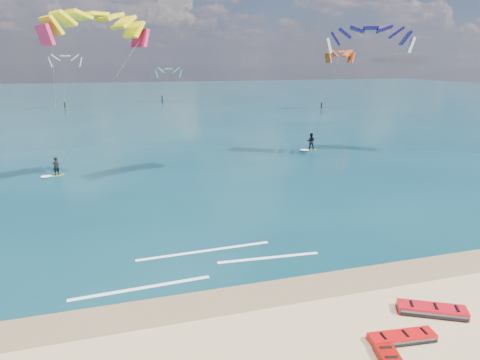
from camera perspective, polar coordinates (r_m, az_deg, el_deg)
The scene contains 9 objects.
ground at distance 54.41m, azimuth -11.82°, elevation 4.51°, with size 320.00×320.00×0.00m, color tan.
wet_sand_strip at distance 19.67m, azimuth -1.80°, elevation -15.62°, with size 320.00×2.40×0.01m, color brown.
sea at distance 117.79m, azimuth -14.64°, elevation 10.20°, with size 320.00×200.00×0.04m, color #0A2F38.
packed_kite_left at distance 18.29m, azimuth 20.74°, elevation -19.43°, with size 2.74×0.98×0.36m, color red, non-canonical shape.
packed_kite_mid at distance 20.36m, azimuth 24.17°, elevation -15.97°, with size 2.94×1.15×0.42m, color red, non-canonical shape.
kitesurfer_main at distance 37.84m, azimuth -21.29°, elevation 10.72°, with size 11.46×9.47×15.03m.
kitesurfer_far at distance 47.86m, azimuth 13.23°, elevation 12.31°, with size 9.75×10.07×14.92m.
shoreline_foam at distance 22.64m, azimuth -4.72°, elevation -11.08°, with size 12.76×3.65×0.01m.
distant_kites at distance 92.82m, azimuth -18.58°, elevation 12.06°, with size 81.71×39.38×14.07m.
Camera 1 is at (-4.21, -13.27, 10.21)m, focal length 32.00 mm.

